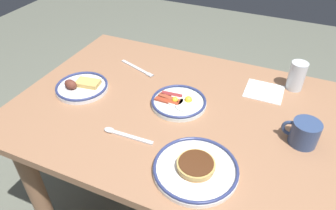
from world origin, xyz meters
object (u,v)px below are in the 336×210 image
Objects in this scene: plate_far_companion at (196,168)px; paper_napkin at (264,91)px; coffee_mug at (304,133)px; drinking_glass at (296,77)px; plate_center_pancakes at (80,86)px; plate_near_main at (179,102)px; fork_near at (137,68)px; tea_spoon at (121,134)px.

paper_napkin is (-0.12, -0.51, -0.01)m from plate_far_companion.
coffee_mug is 0.30m from paper_napkin.
drinking_glass is (0.06, -0.32, 0.01)m from coffee_mug.
paper_napkin is (-0.70, -0.29, -0.01)m from plate_center_pancakes.
plate_center_pancakes is (0.41, 0.07, 0.00)m from plate_near_main.
fork_near is (0.73, -0.20, -0.04)m from coffee_mug.
fork_near is at bearing 5.10° from paper_napkin.
plate_near_main is 0.36m from paper_napkin.
paper_napkin is at bearing 35.54° from drinking_glass.
plate_center_pancakes is 1.09× the size of fork_near.
plate_far_companion is at bearing 77.25° from paper_napkin.
plate_near_main is 1.15× the size of tea_spoon.
plate_far_companion is 0.52m from paper_napkin.
plate_near_main is 0.27m from tea_spoon.
drinking_glass is at bearing -142.99° from plate_near_main.
fork_near is at bearing 10.71° from drinking_glass.
fork_near is at bearing -45.76° from plate_far_companion.
plate_far_companion is 1.74× the size of paper_napkin.
plate_far_companion is at bearing 134.24° from fork_near.
tea_spoon is (-0.29, 0.17, -0.01)m from plate_center_pancakes.
plate_far_companion reaches higher than tea_spoon.
drinking_glass is 0.61× the size of fork_near.
tea_spoon is at bearing 63.66° from plate_near_main.
plate_near_main is at bearing 37.01° from drinking_glass.
plate_center_pancakes is 0.62m from plate_far_companion.
plate_center_pancakes is 1.43× the size of paper_napkin.
coffee_mug reaches higher than tea_spoon.
tea_spoon reaches higher than paper_napkin.
tea_spoon is at bearing -9.82° from plate_far_companion.
plate_center_pancakes is at bearing 60.55° from fork_near.
plate_far_companion is 1.40× the size of tea_spoon.
fork_near is (0.67, 0.13, -0.05)m from drinking_glass.
plate_center_pancakes is at bearing 22.58° from paper_napkin.
plate_near_main is 0.50m from drinking_glass.
fork_near reaches higher than paper_napkin.
plate_near_main is at bearing -170.47° from plate_center_pancakes.
coffee_mug is 0.65× the size of tea_spoon.
drinking_glass is (-0.22, -0.59, 0.04)m from plate_far_companion.
plate_center_pancakes reaches higher than paper_napkin.
tea_spoon is (0.41, 0.46, 0.00)m from paper_napkin.
plate_center_pancakes is at bearing -30.03° from tea_spoon.
plate_near_main is 1.00× the size of plate_center_pancakes.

